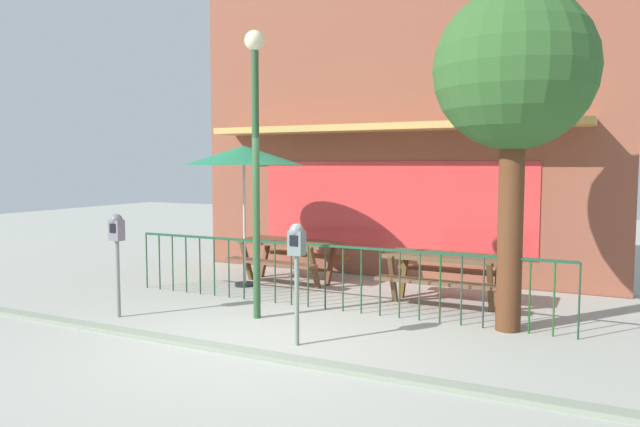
% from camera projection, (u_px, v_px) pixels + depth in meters
% --- Properties ---
extents(ground, '(40.00, 40.00, 0.00)m').
position_uv_depth(ground, '(259.00, 342.00, 7.21)').
color(ground, '#A1A399').
extents(pub_storefront, '(8.22, 1.28, 5.77)m').
position_uv_depth(pub_storefront, '(395.00, 126.00, 11.30)').
color(pub_storefront, '#4F3028').
rests_on(pub_storefront, ground).
extents(patio_fence_front, '(6.93, 0.04, 0.97)m').
position_uv_depth(patio_fence_front, '(325.00, 265.00, 8.79)').
color(patio_fence_front, '#1A482E').
rests_on(patio_fence_front, ground).
extents(picnic_table_left, '(1.93, 1.54, 0.79)m').
position_uv_depth(picnic_table_left, '(288.00, 249.00, 10.80)').
color(picnic_table_left, brown).
rests_on(picnic_table_left, ground).
extents(picnic_table_right, '(1.80, 1.36, 0.79)m').
position_uv_depth(picnic_table_right, '(445.00, 265.00, 9.11)').
color(picnic_table_right, brown).
rests_on(picnic_table_right, ground).
extents(patio_umbrella, '(2.07, 2.07, 2.47)m').
position_uv_depth(patio_umbrella, '(244.00, 156.00, 10.36)').
color(patio_umbrella, black).
rests_on(patio_umbrella, ground).
extents(parking_meter_near, '(0.18, 0.17, 1.46)m').
position_uv_depth(parking_meter_near, '(117.00, 238.00, 8.30)').
color(parking_meter_near, slate).
rests_on(parking_meter_near, ground).
extents(parking_meter_far, '(0.18, 0.17, 1.45)m').
position_uv_depth(parking_meter_far, '(297.00, 251.00, 7.00)').
color(parking_meter_far, slate).
rests_on(parking_meter_far, ground).
extents(street_tree, '(2.03, 2.03, 4.34)m').
position_uv_depth(street_tree, '(514.00, 74.00, 7.46)').
color(street_tree, '#55301A').
rests_on(street_tree, ground).
extents(street_lamp, '(0.28, 0.28, 3.95)m').
position_uv_depth(street_lamp, '(256.00, 133.00, 8.13)').
color(street_lamp, '#2A512D').
rests_on(street_lamp, ground).
extents(curb_edge, '(11.51, 0.20, 0.11)m').
position_uv_depth(curb_edge, '(237.00, 353.00, 6.79)').
color(curb_edge, gray).
rests_on(curb_edge, ground).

